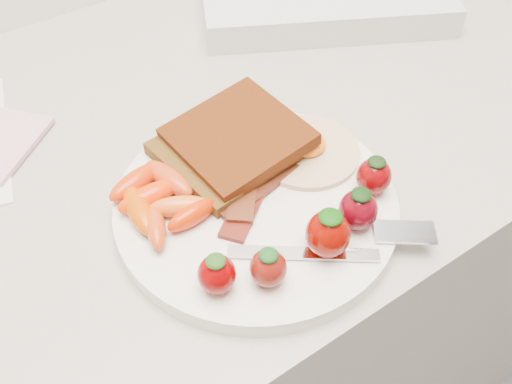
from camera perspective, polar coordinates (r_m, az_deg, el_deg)
counter at (r=1.00m, az=-5.78°, el=-13.68°), size 2.00×0.60×0.90m
plate at (r=0.55m, az=0.00°, el=-1.34°), size 0.27×0.27×0.02m
toast_lower at (r=0.58m, az=-3.04°, el=4.05°), size 0.13×0.13×0.01m
toast_upper at (r=0.57m, az=-1.86°, el=5.58°), size 0.13×0.13×0.03m
fried_egg at (r=0.58m, az=5.09°, el=4.31°), size 0.13×0.13×0.02m
bacon_strips at (r=0.54m, az=-0.60°, el=0.15°), size 0.11×0.10×0.01m
baby_carrots at (r=0.53m, az=-9.78°, el=-0.74°), size 0.08×0.11×0.02m
strawberries at (r=0.49m, az=6.26°, el=-3.57°), size 0.21×0.07×0.05m
fork at (r=0.51m, az=9.42°, el=-5.10°), size 0.18×0.10×0.00m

